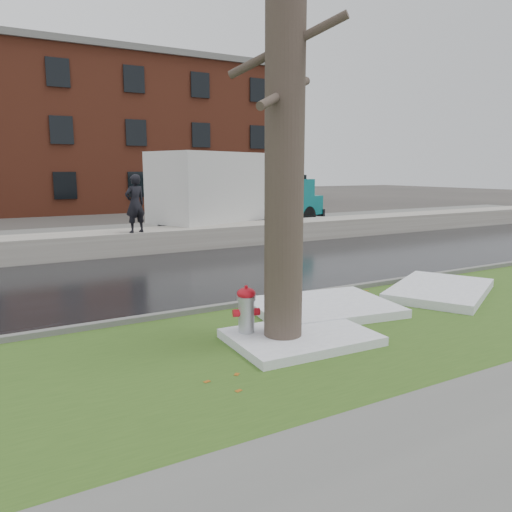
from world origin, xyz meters
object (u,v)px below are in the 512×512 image
tree (285,98)px  box_truck (236,193)px  fire_hydrant (246,311)px  worker (135,204)px

tree → box_truck: 13.43m
fire_hydrant → worker: bearing=99.0°
tree → worker: 9.56m
fire_hydrant → tree: bearing=-27.1°
tree → worker: (0.42, 9.32, -2.08)m
fire_hydrant → worker: worker is taller
fire_hydrant → worker: 9.05m
fire_hydrant → tree: tree is taller
fire_hydrant → box_truck: (5.89, 11.72, 1.27)m
fire_hydrant → box_truck: box_truck is taller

